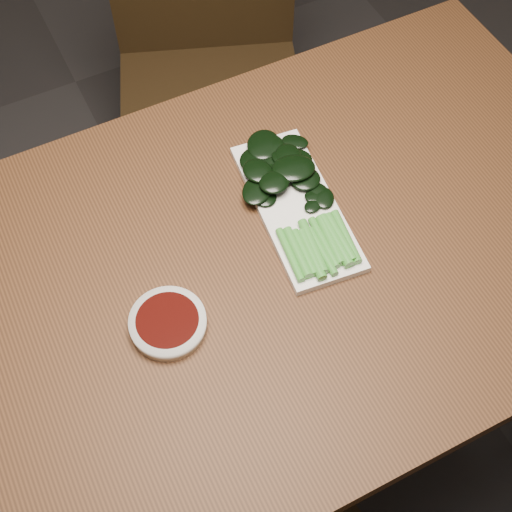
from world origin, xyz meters
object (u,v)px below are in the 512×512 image
Objects in this scene: serving_plate at (297,207)px; chair_far at (209,68)px; sauce_bowl at (168,323)px; gai_lan at (293,192)px; table at (245,288)px.

chair_far is at bearing 80.04° from serving_plate.
gai_lan is at bearing 24.15° from sauce_bowl.
chair_far is 2.67× the size of gai_lan.
sauce_bowl is at bearing -97.08° from chair_far.
chair_far is 0.69m from gai_lan.
chair_far is (0.24, 0.70, -0.19)m from table.
sauce_bowl is at bearing -159.04° from serving_plate.
serving_plate is 0.99× the size of gai_lan.
sauce_bowl is 0.36× the size of serving_plate.
chair_far is 0.89m from sauce_bowl.
sauce_bowl is (-0.40, -0.75, 0.27)m from chair_far.
sauce_bowl is at bearing -163.55° from table.
sauce_bowl reaches higher than table.
chair_far is 7.45× the size of sauce_bowl.
gai_lan reaches higher than serving_plate.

